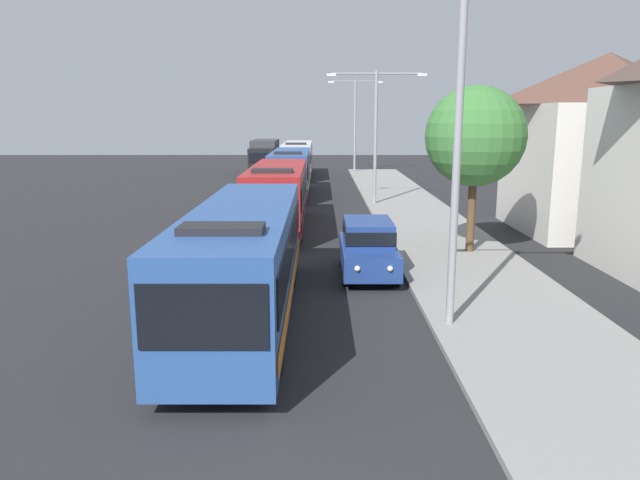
# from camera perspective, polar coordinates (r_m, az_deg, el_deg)

# --- Properties ---
(bus_lead) EXTENTS (2.58, 11.45, 3.21)m
(bus_lead) POSITION_cam_1_polar(r_m,az_deg,el_deg) (16.11, -7.45, -1.71)
(bus_lead) COLOR #284C8C
(bus_lead) RESTS_ON ground_plane
(bus_second_in_line) EXTENTS (2.58, 10.52, 3.21)m
(bus_second_in_line) POSITION_cam_1_polar(r_m,az_deg,el_deg) (29.01, -4.22, 4.35)
(bus_second_in_line) COLOR maroon
(bus_second_in_line) RESTS_ON ground_plane
(bus_middle) EXTENTS (2.58, 10.70, 3.21)m
(bus_middle) POSITION_cam_1_polar(r_m,az_deg,el_deg) (41.50, -3.01, 6.59)
(bus_middle) COLOR #284C8C
(bus_middle) RESTS_ON ground_plane
(bus_fourth_in_line) EXTENTS (2.58, 11.37, 3.21)m
(bus_fourth_in_line) POSITION_cam_1_polar(r_m,az_deg,el_deg) (54.66, -2.34, 7.84)
(bus_fourth_in_line) COLOR silver
(bus_fourth_in_line) RESTS_ON ground_plane
(white_suv) EXTENTS (1.86, 4.54, 1.90)m
(white_suv) POSITION_cam_1_polar(r_m,az_deg,el_deg) (20.66, 4.43, -0.52)
(white_suv) COLOR navy
(white_suv) RESTS_ON ground_plane
(box_truck_oncoming) EXTENTS (2.35, 8.12, 3.15)m
(box_truck_oncoming) POSITION_cam_1_polar(r_m,az_deg,el_deg) (58.20, -5.50, 8.06)
(box_truck_oncoming) COLOR black
(box_truck_oncoming) RESTS_ON ground_plane
(streetlamp_near) EXTENTS (5.11, 0.28, 8.75)m
(streetlamp_near) POSITION_cam_1_polar(r_m,az_deg,el_deg) (15.10, 12.94, 11.45)
(streetlamp_near) COLOR gray
(streetlamp_near) RESTS_ON sidewalk
(streetlamp_mid) EXTENTS (5.94, 0.28, 7.94)m
(streetlamp_mid) POSITION_cam_1_polar(r_m,az_deg,el_deg) (36.72, 5.17, 11.12)
(streetlamp_mid) COLOR gray
(streetlamp_mid) RESTS_ON sidewalk
(streetlamp_far) EXTENTS (5.19, 0.28, 8.70)m
(streetlamp_far) POSITION_cam_1_polar(r_m,az_deg,el_deg) (58.51, 3.18, 11.72)
(streetlamp_far) COLOR gray
(streetlamp_far) RESTS_ON sidewalk
(roadside_tree) EXTENTS (3.85, 3.85, 6.44)m
(roadside_tree) POSITION_cam_1_polar(r_m,az_deg,el_deg) (23.95, 14.44, 9.55)
(roadside_tree) COLOR #4C3823
(roadside_tree) RESTS_ON sidewalk
(house_distant_gabled) EXTENTS (7.66, 7.87, 8.27)m
(house_distant_gabled) POSITION_cam_1_polar(r_m,az_deg,el_deg) (31.17, 25.18, 8.46)
(house_distant_gabled) COLOR beige
(house_distant_gabled) RESTS_ON ground_plane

